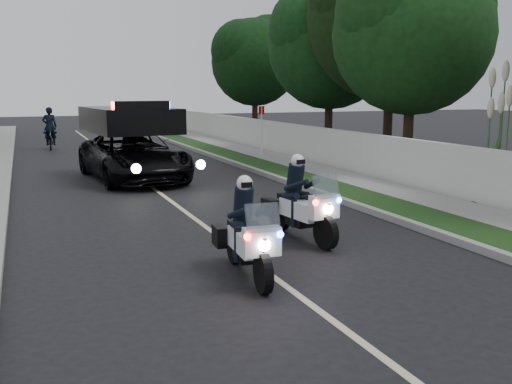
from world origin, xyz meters
The scene contains 18 objects.
ground centered at (0.00, 0.00, 0.00)m, with size 120.00×120.00×0.00m, color black.
curb_right centered at (4.10, 10.00, 0.07)m, with size 0.20×60.00×0.15m, color gray.
grass_verge centered at (4.80, 10.00, 0.08)m, with size 1.20×60.00×0.16m, color #193814.
sidewalk_right centered at (6.10, 10.00, 0.08)m, with size 1.40×60.00×0.16m, color gray.
property_wall centered at (7.10, 10.00, 0.75)m, with size 0.22×60.00×1.50m, color beige.
curb_left centered at (-4.10, 10.00, 0.07)m, with size 0.20×60.00×0.15m, color gray.
lane_marking centered at (0.00, 10.00, 0.00)m, with size 0.12×50.00×0.01m, color #BFB78C.
police_moto_left centered at (-0.37, -0.26, 0.00)m, with size 0.67×1.91×1.62m, color white, non-canonical shape.
police_moto_right centered at (1.45, 1.52, 0.00)m, with size 0.70×2.00×1.70m, color white, non-canonical shape.
police_suv centered at (-0.23, 10.51, 0.00)m, with size 2.65×5.71×2.78m, color black.
bicycle centered at (-2.30, 21.96, 0.00)m, with size 0.64×1.83×0.96m, color black.
cyclist centered at (-2.30, 21.96, 0.00)m, with size 0.68×0.45×1.89m, color black.
sign_post centered at (6.00, 14.58, 0.00)m, with size 0.36×0.36×2.31m, color red, non-canonical shape.
pampas_far centered at (7.60, 2.80, 0.00)m, with size 1.33×1.33×3.80m, color beige, non-canonical shape.
tree_right_b centered at (9.30, 8.77, 0.00)m, with size 5.64×5.64×9.41m, color #174015, non-canonical shape.
tree_right_c centered at (10.13, 11.24, 0.00)m, with size 6.72×6.72×11.20m, color black, non-canonical shape.
tree_right_d centered at (9.62, 15.21, 0.00)m, with size 5.64×5.64×9.40m, color #143E15, non-canonical shape.
tree_right_e centered at (9.92, 25.14, 0.00)m, with size 5.33×5.33×8.88m, color black, non-canonical shape.
Camera 1 is at (-3.56, -8.53, 2.95)m, focal length 40.67 mm.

